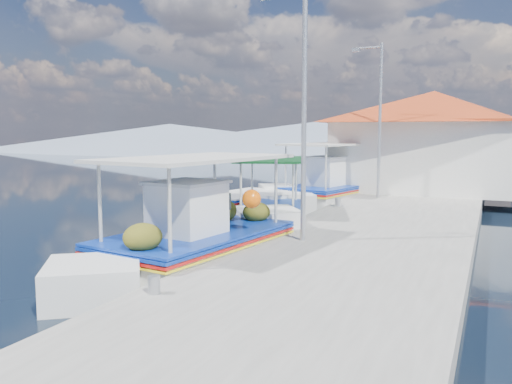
% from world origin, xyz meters
% --- Properties ---
extents(ground, '(160.00, 160.00, 0.00)m').
position_xyz_m(ground, '(0.00, 0.00, 0.00)').
color(ground, black).
rests_on(ground, ground).
extents(quay, '(5.00, 44.00, 0.50)m').
position_xyz_m(quay, '(5.90, 6.00, 0.25)').
color(quay, '#9F9C95').
rests_on(quay, ground).
extents(bollards, '(0.20, 17.20, 0.30)m').
position_xyz_m(bollards, '(3.80, 5.25, 0.65)').
color(bollards, '#A5A8AD').
rests_on(bollards, quay).
extents(main_caique, '(3.25, 8.50, 2.82)m').
position_xyz_m(main_caique, '(2.52, 0.58, 0.54)').
color(main_caique, silver).
rests_on(main_caique, ground).
extents(caique_green_canopy, '(3.34, 6.35, 2.50)m').
position_xyz_m(caique_green_canopy, '(2.23, 5.78, 0.37)').
color(caique_green_canopy, silver).
rests_on(caique_green_canopy, ground).
extents(caique_blue_hull, '(2.66, 6.33, 1.15)m').
position_xyz_m(caique_blue_hull, '(0.00, 8.35, 0.31)').
color(caique_blue_hull, silver).
rests_on(caique_blue_hull, ground).
extents(caique_far, '(3.66, 8.07, 2.90)m').
position_xyz_m(caique_far, '(2.31, 11.91, 0.54)').
color(caique_far, silver).
rests_on(caique_far, ground).
extents(harbor_building, '(10.49, 10.49, 4.40)m').
position_xyz_m(harbor_building, '(6.20, 15.00, 2.78)').
color(harbor_building, white).
rests_on(harbor_building, quay).
extents(lamp_post_near, '(1.21, 0.14, 6.00)m').
position_xyz_m(lamp_post_near, '(4.51, 2.00, 3.85)').
color(lamp_post_near, '#A5A8AD').
rests_on(lamp_post_near, quay).
extents(lamp_post_far, '(1.21, 0.14, 6.00)m').
position_xyz_m(lamp_post_far, '(4.51, 11.00, 3.85)').
color(lamp_post_far, '#A5A8AD').
rests_on(lamp_post_far, quay).
extents(mountain_ridge, '(171.40, 96.00, 5.50)m').
position_xyz_m(mountain_ridge, '(6.54, 56.00, 2.04)').
color(mountain_ridge, gray).
rests_on(mountain_ridge, ground).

